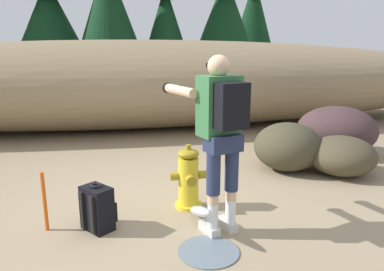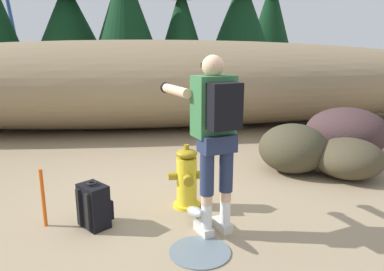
{
  "view_description": "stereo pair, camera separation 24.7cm",
  "coord_description": "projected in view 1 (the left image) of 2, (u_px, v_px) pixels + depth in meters",
  "views": [
    {
      "loc": [
        -0.5,
        -3.84,
        1.74
      ],
      "look_at": [
        0.29,
        0.17,
        0.75
      ],
      "focal_mm": 33.84,
      "sensor_mm": 36.0,
      "label": 1
    },
    {
      "loc": [
        -0.25,
        -3.88,
        1.74
      ],
      "look_at": [
        0.29,
        0.17,
        0.75
      ],
      "focal_mm": 33.84,
      "sensor_mm": 36.0,
      "label": 2
    }
  ],
  "objects": [
    {
      "name": "pine_tree_right",
      "position": [
        165.0,
        10.0,
        12.84
      ],
      "size": [
        1.83,
        1.83,
        5.8
      ],
      "color": "#47331E",
      "rests_on": "ground_plane"
    },
    {
      "name": "ground_plane",
      "position": [
        170.0,
        205.0,
        4.17
      ],
      "size": [
        56.0,
        56.0,
        0.04
      ],
      "primitive_type": "cube",
      "color": "#998466"
    },
    {
      "name": "boulder_small",
      "position": [
        288.0,
        147.0,
        5.25
      ],
      "size": [
        1.09,
        1.05,
        0.7
      ],
      "primitive_type": "ellipsoid",
      "rotation": [
        0.0,
        0.0,
        0.12
      ],
      "color": "#403B29",
      "rests_on": "ground_plane"
    },
    {
      "name": "boulder_mid",
      "position": [
        337.0,
        130.0,
        6.02
      ],
      "size": [
        1.62,
        1.52,
        0.81
      ],
      "primitive_type": "ellipsoid",
      "rotation": [
        0.0,
        0.0,
        5.86
      ],
      "color": "#432E30",
      "rests_on": "ground_plane"
    },
    {
      "name": "utility_worker",
      "position": [
        219.0,
        123.0,
        3.3
      ],
      "size": [
        0.68,
        1.04,
        1.69
      ],
      "rotation": [
        0.0,
        0.0,
        1.87
      ],
      "color": "beige",
      "rests_on": "ground_plane"
    },
    {
      "name": "dirt_embankment",
      "position": [
        143.0,
        84.0,
        8.06
      ],
      "size": [
        17.64,
        3.2,
        1.92
      ],
      "primitive_type": "ellipsoid",
      "color": "#897556",
      "rests_on": "ground_plane"
    },
    {
      "name": "boulder_large",
      "position": [
        341.0,
        156.0,
        5.07
      ],
      "size": [
        0.97,
        0.95,
        0.55
      ],
      "primitive_type": "ellipsoid",
      "rotation": [
        0.0,
        0.0,
        3.11
      ],
      "color": "#463E2B",
      "rests_on": "ground_plane"
    },
    {
      "name": "hydrant_water_jet",
      "position": [
        202.0,
        222.0,
        3.41
      ],
      "size": [
        0.54,
        1.08,
        0.42
      ],
      "color": "silver",
      "rests_on": "ground_plane"
    },
    {
      "name": "pine_tree_ridge_end",
      "position": [
        254.0,
        5.0,
        14.77
      ],
      "size": [
        2.05,
        2.05,
        6.87
      ],
      "color": "#47331E",
      "rests_on": "ground_plane"
    },
    {
      "name": "spare_backpack",
      "position": [
        98.0,
        209.0,
        3.53
      ],
      "size": [
        0.36,
        0.36,
        0.47
      ],
      "rotation": [
        0.0,
        0.0,
        0.68
      ],
      "color": "black",
      "rests_on": "ground_plane"
    },
    {
      "name": "survey_stake",
      "position": [
        45.0,
        202.0,
        3.49
      ],
      "size": [
        0.04,
        0.04,
        0.6
      ],
      "primitive_type": "cylinder",
      "color": "#E55914",
      "rests_on": "ground_plane"
    },
    {
      "name": "pine_tree_left",
      "position": [
        48.0,
        6.0,
        12.5
      ],
      "size": [
        2.72,
        2.72,
        5.97
      ],
      "color": "#47331E",
      "rests_on": "ground_plane"
    },
    {
      "name": "pine_tree_far_right",
      "position": [
        225.0,
        3.0,
        13.25
      ],
      "size": [
        2.59,
        2.59,
        6.5
      ],
      "color": "#47331E",
      "rests_on": "ground_plane"
    },
    {
      "name": "fire_hydrant",
      "position": [
        188.0,
        179.0,
        4.0
      ],
      "size": [
        0.4,
        0.35,
        0.72
      ],
      "color": "yellow",
      "rests_on": "ground_plane"
    }
  ]
}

